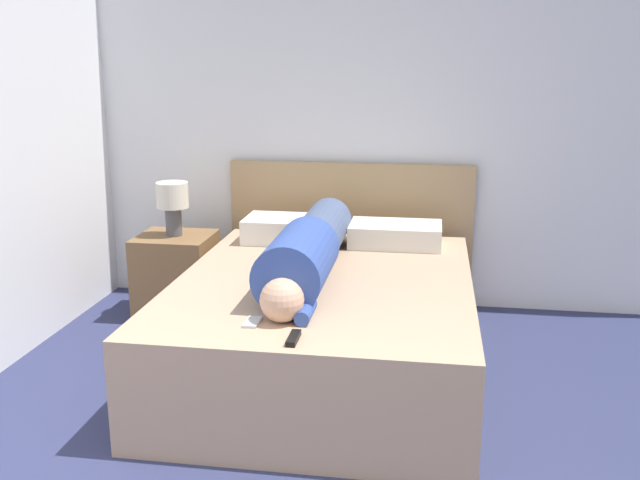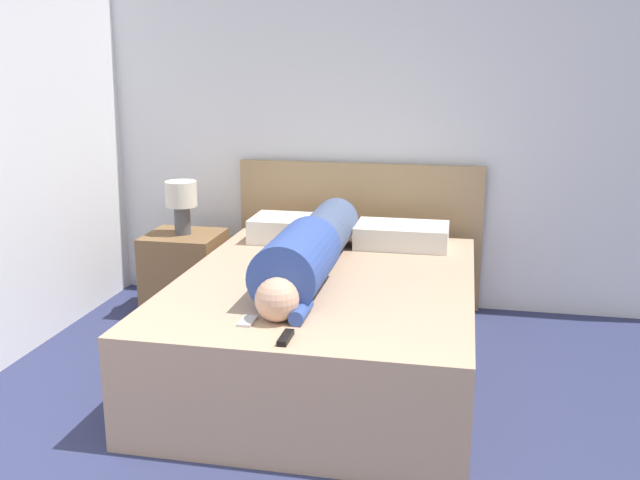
% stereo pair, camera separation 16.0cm
% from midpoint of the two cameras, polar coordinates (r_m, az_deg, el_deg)
% --- Properties ---
extents(wall_back, '(5.12, 0.06, 2.60)m').
position_cam_midpoint_polar(wall_back, '(4.89, 3.89, 9.77)').
color(wall_back, white).
rests_on(wall_back, ground_plane).
extents(bed, '(1.57, 2.04, 0.54)m').
position_cam_midpoint_polar(bed, '(3.92, -0.83, -6.84)').
color(bed, tan).
rests_on(bed, ground_plane).
extents(headboard, '(1.69, 0.04, 1.00)m').
position_cam_midpoint_polar(headboard, '(4.97, 1.48, 0.49)').
color(headboard, tan).
rests_on(headboard, ground_plane).
extents(nightstand, '(0.49, 0.46, 0.55)m').
position_cam_midpoint_polar(nightstand, '(4.90, -12.33, -2.76)').
color(nightstand, brown).
rests_on(nightstand, ground_plane).
extents(table_lamp, '(0.21, 0.21, 0.36)m').
position_cam_midpoint_polar(table_lamp, '(4.78, -12.66, 3.04)').
color(table_lamp, '#4C4C51').
rests_on(table_lamp, nightstand).
extents(person_lying, '(0.33, 1.60, 0.33)m').
position_cam_midpoint_polar(person_lying, '(3.81, -2.17, -0.86)').
color(person_lying, tan).
rests_on(person_lying, bed).
extents(pillow_near_headboard, '(0.60, 0.36, 0.15)m').
position_cam_midpoint_polar(pillow_near_headboard, '(4.59, -3.24, 0.85)').
color(pillow_near_headboard, silver).
rests_on(pillow_near_headboard, bed).
extents(pillow_second, '(0.57, 0.36, 0.14)m').
position_cam_midpoint_polar(pillow_second, '(4.50, 5.04, 0.44)').
color(pillow_second, silver).
rests_on(pillow_second, bed).
extents(tv_remote, '(0.04, 0.15, 0.02)m').
position_cam_midpoint_polar(tv_remote, '(3.01, -3.68, -7.86)').
color(tv_remote, black).
rests_on(tv_remote, bed).
extents(cell_phone, '(0.06, 0.13, 0.01)m').
position_cam_midpoint_polar(cell_phone, '(3.22, -6.87, -6.55)').
color(cell_phone, '#B2B7BC').
rests_on(cell_phone, bed).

